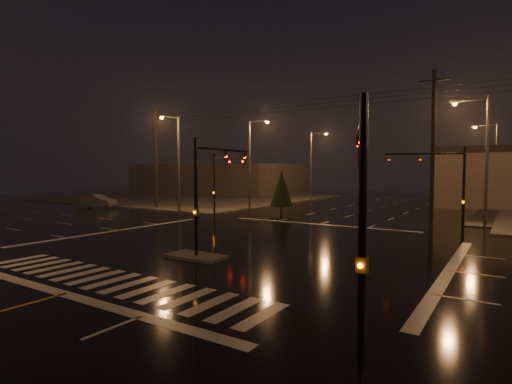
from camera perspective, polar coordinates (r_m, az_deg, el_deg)
ground at (r=23.53m, az=-2.01°, el=-7.62°), size 140.00×140.00×0.00m
sidewalk_nw at (r=65.46m, az=-8.58°, el=-0.78°), size 36.00×36.00×0.12m
median_island at (r=20.42m, az=-8.52°, el=-9.08°), size 3.00×1.60×0.15m
crosswalk at (r=17.12m, az=-19.89°, el=-11.84°), size 15.00×2.60×0.01m
stop_bar_near at (r=16.03m, az=-25.73°, el=-12.98°), size 16.00×0.50×0.01m
stop_bar_far at (r=33.04m, az=8.99°, el=-4.57°), size 16.00×0.50×0.01m
commercial_block at (r=77.75m, az=-5.50°, el=1.85°), size 30.00×18.00×5.60m
signal_mast_median at (r=20.69m, az=-6.90°, el=1.36°), size 0.25×4.59×6.00m
signal_mast_ne at (r=29.35m, az=25.56°, el=1.64°), size 4.84×1.86×6.00m
signal_mast_nw at (r=36.93m, az=-5.14°, el=2.14°), size 4.84×1.86×6.00m
signal_mast_se at (r=9.72m, az=14.84°, el=-0.80°), size 1.55×3.87×6.00m
streetlight_1 at (r=44.33m, az=-0.59°, el=4.89°), size 2.77×0.32×10.00m
streetlight_2 at (r=58.34m, az=8.12°, el=4.41°), size 2.77×0.32×10.00m
streetlight_3 at (r=35.06m, az=29.60°, el=5.01°), size 2.77×0.32×10.00m
streetlight_4 at (r=55.03m, az=30.79°, el=4.10°), size 2.77×0.32×10.00m
streetlight_5 at (r=42.02m, az=-11.29°, el=4.94°), size 0.32×2.77×10.00m
utility_pole_0 at (r=48.28m, az=-14.10°, el=5.04°), size 2.20×0.32×12.00m
utility_pole_1 at (r=33.43m, az=23.94°, el=5.82°), size 2.20×0.32×12.00m
conifer_3 at (r=41.60m, az=3.64°, el=0.56°), size 2.40×2.40×4.45m
car_crossing at (r=50.51m, az=-21.92°, el=-1.20°), size 5.30×3.08×1.65m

